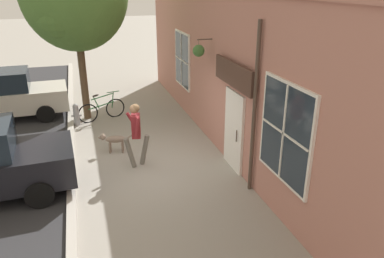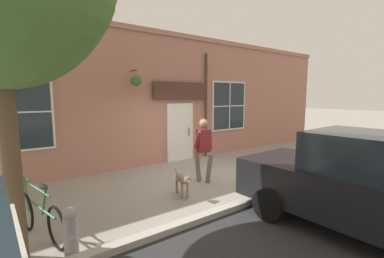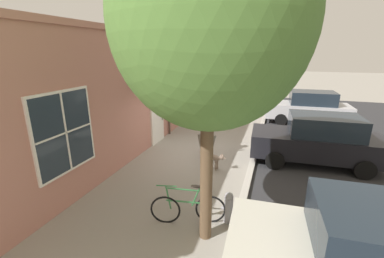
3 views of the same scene
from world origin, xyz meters
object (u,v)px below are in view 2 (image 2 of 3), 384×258
Objects in this scene: pedestrian_walking at (204,144)px; dog_on_leash at (183,180)px; leaning_bicycle at (40,216)px; parked_car_mid_block at (373,186)px; fire_hydrant at (71,232)px.

pedestrian_walking is 1.77× the size of dog_on_leash.
leaning_bicycle reaches higher than dog_on_leash.
pedestrian_walking is 1.05× the size of leaning_bicycle.
pedestrian_walking is 4.06m from leaning_bicycle.
parked_car_mid_block is (3.82, 0.56, -0.18)m from pedestrian_walking.
parked_car_mid_block reaches higher than leaning_bicycle.
pedestrian_walking is 4.01m from fire_hydrant.
leaning_bicycle is 2.18× the size of fire_hydrant.
fire_hydrant is (1.00, -2.62, -0.00)m from dog_on_leash.
fire_hydrant is (1.52, -3.65, -0.67)m from pedestrian_walking.
pedestrian_walking reaches higher than dog_on_leash.
dog_on_leash is at bearing -63.16° from pedestrian_walking.
fire_hydrant is at bearing 19.04° from leaning_bicycle.
leaning_bicycle is at bearing -87.72° from dog_on_leash.
pedestrian_walking is at bearing 99.15° from leaning_bicycle.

